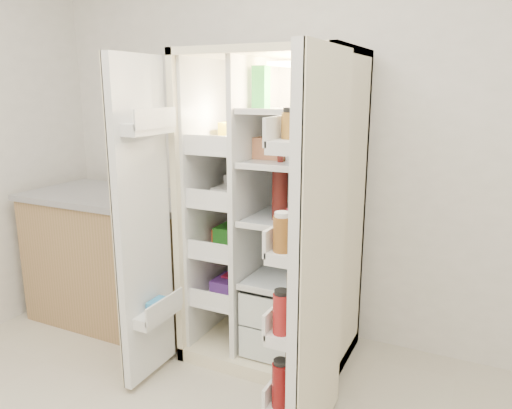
% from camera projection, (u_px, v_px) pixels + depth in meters
% --- Properties ---
extents(wall_back, '(4.00, 0.02, 2.70)m').
position_uv_depth(wall_back, '(324.00, 129.00, 2.99)').
color(wall_back, silver).
rests_on(wall_back, floor).
extents(refrigerator, '(0.92, 0.70, 1.80)m').
position_uv_depth(refrigerator, '(278.00, 234.00, 2.89)').
color(refrigerator, beige).
rests_on(refrigerator, floor).
extents(freezer_door, '(0.15, 0.40, 1.72)m').
position_uv_depth(freezer_door, '(143.00, 225.00, 2.55)').
color(freezer_door, silver).
rests_on(freezer_door, floor).
extents(fridge_door, '(0.17, 0.58, 1.72)m').
position_uv_depth(fridge_door, '(314.00, 263.00, 2.05)').
color(fridge_door, silver).
rests_on(fridge_door, floor).
extents(kitchen_counter, '(1.25, 0.66, 0.90)m').
position_uv_depth(kitchen_counter, '(120.00, 258.00, 3.34)').
color(kitchen_counter, '#9A744D').
rests_on(kitchen_counter, floor).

